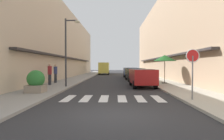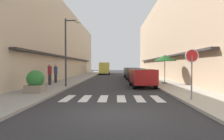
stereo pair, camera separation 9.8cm
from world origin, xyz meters
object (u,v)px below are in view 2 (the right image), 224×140
at_px(parked_car_near, 142,76).
at_px(parked_car_far, 131,71).
at_px(cafe_umbrella, 165,58).
at_px(round_street_sign, 192,61).
at_px(street_lamp, 68,45).
at_px(parked_car_mid, 135,73).
at_px(pedestrian_walking_near, 50,73).
at_px(pedestrian_walking_far, 56,73).
at_px(delivery_van, 105,67).
at_px(planter_corner, 36,82).

bearing_deg(parked_car_near, parked_car_far, 90.00).
bearing_deg(parked_car_near, cafe_umbrella, 42.94).
relative_size(parked_car_near, round_street_sign, 1.74).
xyz_separation_m(round_street_sign, street_lamp, (-7.38, 5.93, 1.40)).
relative_size(parked_car_mid, round_street_sign, 1.72).
xyz_separation_m(parked_car_mid, pedestrian_walking_near, (-7.74, -6.08, 0.17)).
relative_size(round_street_sign, pedestrian_walking_far, 1.36).
height_order(round_street_sign, cafe_umbrella, cafe_umbrella).
height_order(street_lamp, cafe_umbrella, street_lamp).
relative_size(parked_car_mid, parked_car_far, 0.97).
relative_size(cafe_umbrella, pedestrian_walking_far, 1.47).
bearing_deg(parked_car_mid, pedestrian_walking_near, -141.84).
bearing_deg(delivery_van, round_street_sign, -78.83).
bearing_deg(street_lamp, pedestrian_walking_near, 146.68).
bearing_deg(round_street_sign, planter_corner, 163.93).
relative_size(parked_car_far, cafe_umbrella, 1.64).
distance_m(parked_car_mid, planter_corner, 12.88).
bearing_deg(street_lamp, parked_car_near, 7.14).
distance_m(delivery_van, planter_corner, 27.87).
relative_size(cafe_umbrella, pedestrian_walking_near, 1.43).
xyz_separation_m(parked_car_near, street_lamp, (-5.87, -0.74, 2.45)).
bearing_deg(round_street_sign, pedestrian_walking_far, 135.39).
distance_m(round_street_sign, pedestrian_walking_near, 11.73).
height_order(parked_car_far, delivery_van, delivery_van).
height_order(delivery_van, pedestrian_walking_near, delivery_van).
bearing_deg(pedestrian_walking_near, pedestrian_walking_far, -69.72).
height_order(delivery_van, street_lamp, street_lamp).
distance_m(street_lamp, planter_corner, 4.49).
xyz_separation_m(round_street_sign, pedestrian_walking_near, (-9.25, 7.16, -0.88)).
distance_m(parked_car_far, cafe_umbrella, 11.01).
xyz_separation_m(planter_corner, pedestrian_walking_near, (-0.71, 4.70, 0.32)).
height_order(delivery_van, planter_corner, delivery_van).
distance_m(parked_car_near, planter_corner, 8.20).
relative_size(parked_car_far, pedestrian_walking_near, 2.35).
bearing_deg(cafe_umbrella, round_street_sign, -95.61).
xyz_separation_m(round_street_sign, planter_corner, (-8.54, 2.46, -1.20)).
bearing_deg(street_lamp, planter_corner, -108.44).
bearing_deg(round_street_sign, parked_car_near, 102.71).
relative_size(round_street_sign, planter_corner, 1.79).
relative_size(street_lamp, pedestrian_walking_near, 2.90).
distance_m(planter_corner, pedestrian_walking_near, 4.77).
bearing_deg(pedestrian_walking_near, delivery_van, -82.02).
bearing_deg(round_street_sign, delivery_van, 101.17).
xyz_separation_m(street_lamp, pedestrian_walking_near, (-1.87, 1.23, -2.28)).
distance_m(delivery_van, round_street_sign, 30.79).
xyz_separation_m(parked_car_near, pedestrian_walking_near, (-7.74, 0.49, 0.17)).
bearing_deg(parked_car_far, planter_corner, -112.39).
relative_size(delivery_van, planter_corner, 4.00).
relative_size(parked_car_near, street_lamp, 0.79).
height_order(parked_car_mid, pedestrian_walking_far, pedestrian_walking_far).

